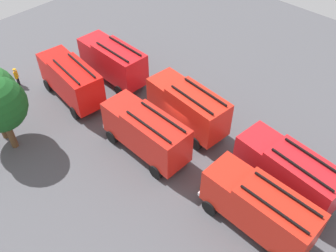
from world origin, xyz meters
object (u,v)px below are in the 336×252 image
object	(u,v)px
fire_truck_2	(113,60)
fire_truck_5	(71,79)
fire_truck_3	(259,207)
fire_truck_4	(146,131)
traffic_cone_0	(203,186)
fire_truck_1	(188,106)
fire_truck_0	(287,171)
firefighter_0	(16,76)
firefighter_1	(315,163)

from	to	relation	value
fire_truck_2	fire_truck_5	xyz separation A→B (m)	(0.38, 4.29, 0.00)
fire_truck_2	fire_truck_3	world-z (taller)	same
fire_truck_4	fire_truck_5	xyz separation A→B (m)	(9.16, 0.04, 0.00)
fire_truck_4	traffic_cone_0	world-z (taller)	fire_truck_4
fire_truck_1	fire_truck_4	xyz separation A→B (m)	(0.30, 4.21, 0.00)
fire_truck_0	firefighter_0	size ratio (longest dim) A/B	4.20
fire_truck_2	firefighter_0	xyz separation A→B (m)	(5.82, 6.68, -1.16)
fire_truck_0	fire_truck_3	size ratio (longest dim) A/B	1.02
fire_truck_5	firefighter_1	world-z (taller)	fire_truck_5
fire_truck_5	traffic_cone_0	bearing A→B (deg)	-172.26
fire_truck_0	fire_truck_5	xyz separation A→B (m)	(18.45, 3.89, 0.00)
fire_truck_4	firefighter_0	xyz separation A→B (m)	(14.60, 2.43, -1.16)
fire_truck_3	traffic_cone_0	distance (m)	4.60
fire_truck_0	fire_truck_3	xyz separation A→B (m)	(-0.23, 3.60, 0.00)
fire_truck_4	traffic_cone_0	xyz separation A→B (m)	(-5.30, -0.28, -1.85)
firefighter_1	traffic_cone_0	bearing A→B (deg)	-77.22
fire_truck_5	firefighter_1	xyz separation A→B (m)	(-19.19, -6.88, -1.19)
fire_truck_5	firefighter_0	bearing A→B (deg)	30.16
firefighter_0	fire_truck_3	bearing A→B (deg)	137.96
fire_truck_3	firefighter_0	world-z (taller)	fire_truck_3
fire_truck_3	firefighter_0	xyz separation A→B (m)	(24.11, 2.67, -1.16)
fire_truck_1	traffic_cone_0	xyz separation A→B (m)	(-5.00, 3.93, -1.85)
fire_truck_1	fire_truck_4	size ratio (longest dim) A/B	1.02
fire_truck_1	firefighter_1	world-z (taller)	fire_truck_1
fire_truck_2	firefighter_0	distance (m)	8.94
fire_truck_0	firefighter_1	size ratio (longest dim) A/B	4.31
fire_truck_1	firefighter_0	world-z (taller)	fire_truck_1
fire_truck_1	traffic_cone_0	world-z (taller)	fire_truck_1
firefighter_1	firefighter_0	bearing A→B (deg)	-110.84
fire_truck_1	fire_truck_2	world-z (taller)	same
fire_truck_3	traffic_cone_0	xyz separation A→B (m)	(4.21, -0.03, -1.85)
fire_truck_3	fire_truck_1	bearing A→B (deg)	-22.21
fire_truck_2	fire_truck_4	distance (m)	9.76
fire_truck_0	firefighter_1	world-z (taller)	fire_truck_0
fire_truck_4	firefighter_0	distance (m)	14.85
fire_truck_3	fire_truck_5	size ratio (longest dim) A/B	0.98
fire_truck_0	fire_truck_1	bearing A→B (deg)	3.17
fire_truck_0	fire_truck_5	distance (m)	18.85
fire_truck_0	firefighter_1	bearing A→B (deg)	-98.54
fire_truck_1	fire_truck_2	bearing A→B (deg)	4.63
fire_truck_4	fire_truck_5	distance (m)	9.16
fire_truck_5	firefighter_0	distance (m)	6.05
fire_truck_2	firefighter_0	size ratio (longest dim) A/B	4.12
fire_truck_2	firefighter_1	world-z (taller)	fire_truck_2
fire_truck_1	firefighter_0	bearing A→B (deg)	28.89
fire_truck_2	fire_truck_0	bearing A→B (deg)	-179.75
fire_truck_3	fire_truck_5	bearing A→B (deg)	1.97
fire_truck_5	firefighter_0	xyz separation A→B (m)	(5.44, 2.39, -1.16)
fire_truck_1	firefighter_0	xyz separation A→B (m)	(14.90, 6.64, -1.16)
fire_truck_1	fire_truck_5	bearing A→B (deg)	29.08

